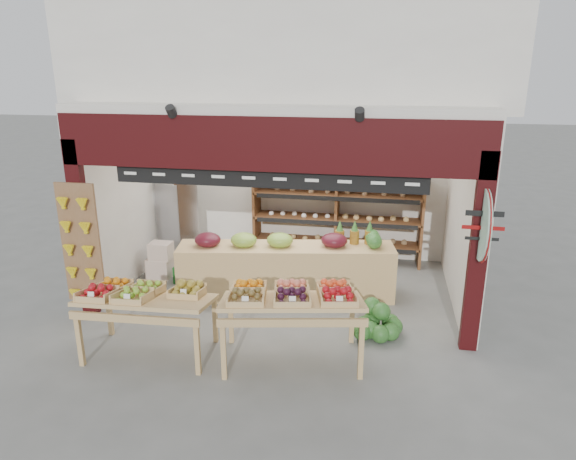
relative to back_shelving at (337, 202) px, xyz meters
The scene contains 11 objects.
ground 2.36m from the back_shelving, 109.50° to the right, with size 60.00×60.00×0.00m, color slate.
shop_structure 2.85m from the back_shelving, 155.19° to the right, with size 6.36×5.12×5.40m.
banana_board 4.61m from the back_shelving, 137.72° to the right, with size 0.60×0.15×1.80m.
gift_sign 3.75m from the back_shelving, 56.10° to the right, with size 0.04×0.93×0.92m.
back_shelving is the anchor object (origin of this frame).
refrigerator 3.14m from the back_shelving, behind, with size 0.65×0.65×1.66m, color silver.
cardboard_stack 3.23m from the back_shelving, 152.44° to the right, with size 0.96×0.69×0.65m.
mid_counter 2.05m from the back_shelving, 109.63° to the right, with size 3.52×1.26×1.08m.
display_table_left 4.44m from the back_shelving, 118.86° to the right, with size 1.68×1.00×1.04m.
display_table_right 3.71m from the back_shelving, 92.93° to the right, with size 1.91×1.29×1.10m.
watermelon_pile 3.15m from the back_shelving, 72.97° to the right, with size 0.68×0.63×0.48m.
Camera 1 is at (1.54, -7.47, 3.57)m, focal length 32.00 mm.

